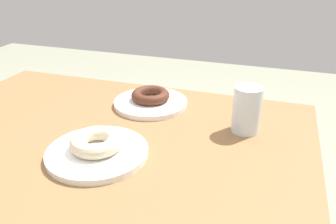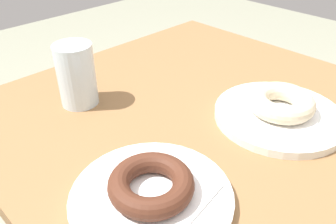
% 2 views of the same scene
% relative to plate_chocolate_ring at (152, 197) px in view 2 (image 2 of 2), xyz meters
% --- Properties ---
extents(table, '(1.06, 0.76, 0.72)m').
position_rel_plate_chocolate_ring_xyz_m(table, '(0.06, 0.23, -0.10)').
color(table, olive).
rests_on(table, ground_plane).
extents(plate_chocolate_ring, '(0.22, 0.22, 0.01)m').
position_rel_plate_chocolate_ring_xyz_m(plate_chocolate_ring, '(0.00, 0.00, 0.00)').
color(plate_chocolate_ring, white).
rests_on(plate_chocolate_ring, table).
extents(napkin_chocolate_ring, '(0.16, 0.16, 0.00)m').
position_rel_plate_chocolate_ring_xyz_m(napkin_chocolate_ring, '(0.00, 0.00, 0.01)').
color(napkin_chocolate_ring, white).
rests_on(napkin_chocolate_ring, plate_chocolate_ring).
extents(donut_chocolate_ring, '(0.12, 0.12, 0.03)m').
position_rel_plate_chocolate_ring_xyz_m(donut_chocolate_ring, '(0.00, 0.00, 0.03)').
color(donut_chocolate_ring, '#4D281A').
rests_on(donut_chocolate_ring, napkin_chocolate_ring).
extents(plate_sugar_ring, '(0.23, 0.23, 0.02)m').
position_rel_plate_chocolate_ring_xyz_m(plate_sugar_ring, '(0.02, 0.30, 0.00)').
color(plate_sugar_ring, white).
rests_on(plate_sugar_ring, table).
extents(napkin_sugar_ring, '(0.18, 0.18, 0.00)m').
position_rel_plate_chocolate_ring_xyz_m(napkin_sugar_ring, '(0.02, 0.30, 0.01)').
color(napkin_sugar_ring, white).
rests_on(napkin_sugar_ring, plate_sugar_ring).
extents(donut_sugar_ring, '(0.12, 0.12, 0.04)m').
position_rel_plate_chocolate_ring_xyz_m(donut_sugar_ring, '(0.02, 0.30, 0.03)').
color(donut_sugar_ring, beige).
rests_on(donut_sugar_ring, napkin_sugar_ring).
extents(water_glass, '(0.07, 0.07, 0.12)m').
position_rel_plate_chocolate_ring_xyz_m(water_glass, '(-0.29, 0.07, 0.05)').
color(water_glass, silver).
rests_on(water_glass, table).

